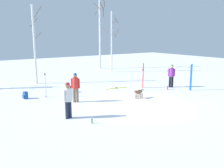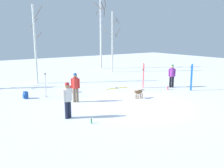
{
  "view_description": "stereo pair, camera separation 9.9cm",
  "coord_description": "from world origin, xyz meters",
  "px_view_note": "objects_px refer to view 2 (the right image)",
  "views": [
    {
      "loc": [
        -8.46,
        -9.58,
        3.8
      ],
      "look_at": [
        -0.74,
        1.66,
        1.0
      ],
      "focal_mm": 37.99,
      "sensor_mm": 36.0,
      "label": 1
    },
    {
      "loc": [
        -8.38,
        -9.63,
        3.8
      ],
      "look_at": [
        -0.74,
        1.66,
        1.0
      ],
      "focal_mm": 37.99,
      "sensor_mm": 36.0,
      "label": 2
    }
  ],
  "objects_px": {
    "ski_pair_lying_0": "(117,88)",
    "birch_tree_2": "(112,41)",
    "person_0": "(172,74)",
    "person_2": "(68,98)",
    "dog": "(139,92)",
    "birch_tree_1": "(35,44)",
    "ski_poles_0": "(143,79)",
    "person_1": "(75,86)",
    "ski_poles_1": "(46,85)",
    "water_bottle_0": "(91,121)",
    "ski_pair_planted_0": "(143,76)",
    "ski_pair_planted_1": "(191,77)",
    "birch_tree_3": "(101,33)",
    "water_bottle_1": "(168,88)",
    "backpack_0": "(70,89)",
    "backpack_1": "(26,95)"
  },
  "relations": [
    {
      "from": "ski_pair_lying_0",
      "to": "birch_tree_2",
      "type": "bearing_deg",
      "value": 58.29
    },
    {
      "from": "ski_pair_lying_0",
      "to": "person_0",
      "type": "bearing_deg",
      "value": -29.77
    },
    {
      "from": "person_0",
      "to": "person_2",
      "type": "bearing_deg",
      "value": -168.11
    },
    {
      "from": "person_2",
      "to": "ski_pair_lying_0",
      "type": "distance_m",
      "value": 6.92
    },
    {
      "from": "person_0",
      "to": "dog",
      "type": "height_order",
      "value": "person_0"
    },
    {
      "from": "birch_tree_1",
      "to": "ski_poles_0",
      "type": "bearing_deg",
      "value": -50.94
    },
    {
      "from": "person_1",
      "to": "ski_poles_1",
      "type": "bearing_deg",
      "value": 118.08
    },
    {
      "from": "ski_poles_1",
      "to": "water_bottle_0",
      "type": "xyz_separation_m",
      "value": [
        0.15,
        -5.49,
        -0.71
      ]
    },
    {
      "from": "person_0",
      "to": "water_bottle_0",
      "type": "height_order",
      "value": "person_0"
    },
    {
      "from": "person_1",
      "to": "ski_poles_1",
      "type": "distance_m",
      "value": 2.28
    },
    {
      "from": "dog",
      "to": "ski_pair_planted_0",
      "type": "relative_size",
      "value": 0.49
    },
    {
      "from": "ski_pair_planted_1",
      "to": "person_2",
      "type": "bearing_deg",
      "value": -177.37
    },
    {
      "from": "ski_poles_0",
      "to": "birch_tree_3",
      "type": "bearing_deg",
      "value": 72.78
    },
    {
      "from": "ski_pair_planted_1",
      "to": "ski_poles_1",
      "type": "distance_m",
      "value": 9.83
    },
    {
      "from": "dog",
      "to": "ski_poles_1",
      "type": "bearing_deg",
      "value": 143.28
    },
    {
      "from": "ski_poles_1",
      "to": "birch_tree_3",
      "type": "relative_size",
      "value": 0.19
    },
    {
      "from": "ski_poles_0",
      "to": "water_bottle_1",
      "type": "relative_size",
      "value": 5.81
    },
    {
      "from": "birch_tree_1",
      "to": "backpack_0",
      "type": "bearing_deg",
      "value": -78.54
    },
    {
      "from": "birch_tree_3",
      "to": "water_bottle_0",
      "type": "bearing_deg",
      "value": -122.94
    },
    {
      "from": "dog",
      "to": "ski_poles_0",
      "type": "bearing_deg",
      "value": 42.4
    },
    {
      "from": "ski_pair_planted_0",
      "to": "ski_poles_1",
      "type": "xyz_separation_m",
      "value": [
        -6.86,
        1.32,
        -0.1
      ]
    },
    {
      "from": "person_0",
      "to": "backpack_0",
      "type": "distance_m",
      "value": 7.52
    },
    {
      "from": "person_0",
      "to": "birch_tree_2",
      "type": "xyz_separation_m",
      "value": [
        0.62,
        8.73,
        2.27
      ]
    },
    {
      "from": "person_0",
      "to": "ski_poles_1",
      "type": "height_order",
      "value": "person_0"
    },
    {
      "from": "person_2",
      "to": "birch_tree_3",
      "type": "relative_size",
      "value": 0.21
    },
    {
      "from": "ski_poles_0",
      "to": "backpack_1",
      "type": "bearing_deg",
      "value": 162.58
    },
    {
      "from": "water_bottle_0",
      "to": "birch_tree_1",
      "type": "xyz_separation_m",
      "value": [
        0.75,
        10.23,
        3.06
      ]
    },
    {
      "from": "person_2",
      "to": "ski_pair_planted_0",
      "type": "xyz_separation_m",
      "value": [
        7.27,
        2.97,
        -0.07
      ]
    },
    {
      "from": "birch_tree_3",
      "to": "water_bottle_1",
      "type": "bearing_deg",
      "value": -98.94
    },
    {
      "from": "ski_pair_planted_1",
      "to": "backpack_0",
      "type": "height_order",
      "value": "ski_pair_planted_1"
    },
    {
      "from": "birch_tree_1",
      "to": "ski_poles_1",
      "type": "bearing_deg",
      "value": -100.78
    },
    {
      "from": "backpack_1",
      "to": "water_bottle_1",
      "type": "height_order",
      "value": "backpack_1"
    },
    {
      "from": "ski_poles_0",
      "to": "birch_tree_1",
      "type": "distance_m",
      "value": 8.87
    },
    {
      "from": "dog",
      "to": "ski_poles_1",
      "type": "distance_m",
      "value": 5.77
    },
    {
      "from": "person_1",
      "to": "dog",
      "type": "bearing_deg",
      "value": -22.07
    },
    {
      "from": "ski_pair_lying_0",
      "to": "backpack_0",
      "type": "xyz_separation_m",
      "value": [
        -3.41,
        0.77,
        0.2
      ]
    },
    {
      "from": "person_1",
      "to": "ski_poles_1",
      "type": "xyz_separation_m",
      "value": [
        -1.07,
        2.0,
        -0.17
      ]
    },
    {
      "from": "backpack_0",
      "to": "water_bottle_0",
      "type": "height_order",
      "value": "backpack_0"
    },
    {
      "from": "ski_poles_1",
      "to": "birch_tree_2",
      "type": "height_order",
      "value": "birch_tree_2"
    },
    {
      "from": "ski_poles_0",
      "to": "person_0",
      "type": "bearing_deg",
      "value": -10.8
    },
    {
      "from": "ski_pair_lying_0",
      "to": "birch_tree_2",
      "type": "relative_size",
      "value": 0.29
    },
    {
      "from": "birch_tree_1",
      "to": "person_1",
      "type": "bearing_deg",
      "value": -88.58
    },
    {
      "from": "person_0",
      "to": "person_2",
      "type": "height_order",
      "value": "same"
    },
    {
      "from": "person_0",
      "to": "ski_pair_lying_0",
      "type": "height_order",
      "value": "person_0"
    },
    {
      "from": "person_0",
      "to": "birch_tree_3",
      "type": "height_order",
      "value": "birch_tree_3"
    },
    {
      "from": "birch_tree_1",
      "to": "birch_tree_3",
      "type": "height_order",
      "value": "birch_tree_3"
    },
    {
      "from": "ski_pair_lying_0",
      "to": "backpack_0",
      "type": "distance_m",
      "value": 3.5
    },
    {
      "from": "water_bottle_0",
      "to": "person_1",
      "type": "bearing_deg",
      "value": 75.2
    },
    {
      "from": "person_1",
      "to": "birch_tree_3",
      "type": "bearing_deg",
      "value": 52.58
    },
    {
      "from": "ski_pair_lying_0",
      "to": "ski_poles_1",
      "type": "height_order",
      "value": "ski_poles_1"
    }
  ]
}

